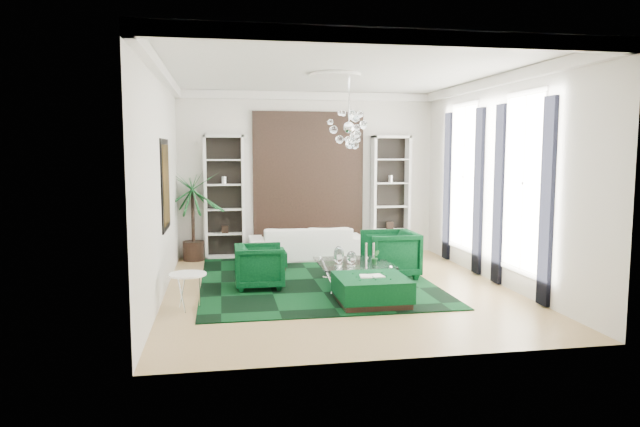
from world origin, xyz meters
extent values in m
cube|color=tan|center=(0.00, 0.00, -0.01)|extent=(6.00, 7.00, 0.02)
cube|color=white|center=(0.00, 0.00, 3.81)|extent=(6.00, 7.00, 0.02)
cube|color=silver|center=(0.00, 3.51, 1.90)|extent=(6.00, 0.02, 3.80)
cube|color=silver|center=(0.00, -3.51, 1.90)|extent=(6.00, 0.02, 3.80)
cube|color=silver|center=(-3.01, 0.00, 1.90)|extent=(0.02, 7.00, 3.80)
cube|color=silver|center=(3.01, 0.00, 1.90)|extent=(0.02, 7.00, 3.80)
cylinder|color=white|center=(0.00, 0.30, 3.77)|extent=(0.90, 0.90, 0.05)
cube|color=black|center=(0.00, 3.46, 1.90)|extent=(2.50, 0.06, 2.80)
cube|color=black|center=(-2.97, 0.60, 1.85)|extent=(0.04, 1.30, 1.60)
cube|color=white|center=(2.99, -0.90, 1.90)|extent=(0.03, 1.10, 2.90)
cube|color=black|center=(2.96, -1.68, 1.65)|extent=(0.07, 0.30, 3.25)
cube|color=black|center=(2.96, -0.12, 1.65)|extent=(0.07, 0.30, 3.25)
cube|color=white|center=(2.99, 1.50, 1.90)|extent=(0.03, 1.10, 2.90)
cube|color=black|center=(2.96, 0.72, 1.65)|extent=(0.07, 0.30, 3.25)
cube|color=black|center=(2.96, 2.28, 1.65)|extent=(0.07, 0.30, 3.25)
cube|color=black|center=(-0.31, 0.77, 0.01)|extent=(4.20, 5.00, 0.02)
imported|color=white|center=(-0.15, 2.86, 0.37)|extent=(2.55, 1.00, 0.75)
imported|color=black|center=(-1.36, 0.29, 0.39)|extent=(0.86, 0.84, 0.79)
imported|color=black|center=(1.18, 0.76, 0.46)|extent=(1.00, 0.97, 0.91)
cube|color=black|center=(-1.16, 1.97, 0.19)|extent=(0.86, 0.86, 0.38)
cube|color=black|center=(0.33, -1.08, 0.22)|extent=(1.11, 1.11, 0.45)
cube|color=white|center=(0.33, -1.08, 0.46)|extent=(0.39, 0.26, 0.03)
cylinder|color=white|center=(-2.55, -0.91, 0.28)|extent=(0.58, 0.58, 0.55)
imported|color=#175826|center=(0.64, -0.15, 0.58)|extent=(0.15, 0.12, 0.27)
camera|label=1|loc=(-2.00, -9.73, 2.44)|focal=32.00mm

